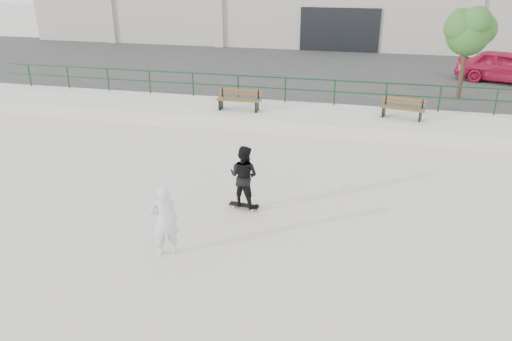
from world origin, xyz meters
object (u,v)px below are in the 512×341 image
(red_car, at_px, (506,67))
(skateboard, at_px, (244,206))
(bench_left, at_px, (239,100))
(tree, at_px, (469,30))
(seated_skater, at_px, (165,221))
(bench_right, at_px, (403,109))
(standing_skater, at_px, (244,176))

(red_car, relative_size, skateboard, 5.49)
(bench_left, xyz_separation_m, tree, (8.53, 3.87, 2.43))
(tree, bearing_deg, red_car, 57.27)
(skateboard, bearing_deg, tree, 66.03)
(bench_left, xyz_separation_m, seated_skater, (1.04, -9.60, -0.10))
(red_car, bearing_deg, seated_skater, 167.57)
(bench_right, height_order, standing_skater, standing_skater)
(bench_right, xyz_separation_m, red_car, (4.87, 7.34, 0.38))
(skateboard, relative_size, standing_skater, 0.50)
(seated_skater, bearing_deg, standing_skater, -142.12)
(bench_right, xyz_separation_m, standing_skater, (-4.02, -7.50, 0.03))
(bench_left, distance_m, skateboard, 7.49)
(bench_left, height_order, seated_skater, seated_skater)
(red_car, height_order, seated_skater, red_car)
(skateboard, distance_m, seated_skater, 2.78)
(bench_left, bearing_deg, bench_right, 2.92)
(bench_right, bearing_deg, seated_skater, -105.05)
(bench_right, relative_size, red_car, 0.38)
(bench_left, bearing_deg, tree, 23.89)
(red_car, bearing_deg, bench_left, 142.49)
(red_car, xyz_separation_m, standing_skater, (-8.89, -14.84, -0.35))
(standing_skater, distance_m, seated_skater, 2.69)
(bench_left, xyz_separation_m, skateboard, (2.11, -7.14, -0.82))
(tree, xyz_separation_m, skateboard, (-6.43, -11.00, -3.26))
(bench_right, distance_m, standing_skater, 8.51)
(skateboard, bearing_deg, bench_left, 112.75)
(bench_left, xyz_separation_m, red_car, (11.00, 7.71, 0.35))
(bench_left, bearing_deg, skateboard, -74.05)
(skateboard, bearing_deg, bench_right, 68.10)
(bench_right, bearing_deg, skateboard, -106.21)
(skateboard, relative_size, seated_skater, 0.50)
(tree, relative_size, skateboard, 4.74)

